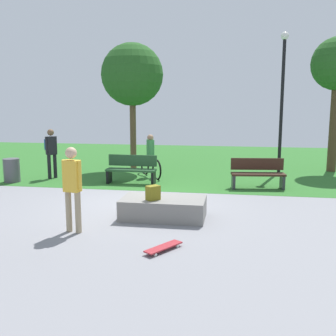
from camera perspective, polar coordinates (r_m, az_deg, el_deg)
The scene contains 13 objects.
ground_plane at distance 10.36m, azimuth -4.27°, elevation -5.03°, with size 28.00×28.00×0.00m, color gray.
grass_lawn at distance 17.78m, azimuth 1.60°, elevation 1.09°, with size 26.60×12.64×0.01m, color #2D6B28.
concrete_ledge at distance 8.96m, azimuth -0.66°, elevation -5.80°, with size 1.88×1.05×0.46m, color gray.
backpack_on_ledge at distance 8.72m, azimuth -2.18°, elevation -3.60°, with size 0.28×0.20×0.32m, color olive.
skater_performing_trick at distance 8.04m, azimuth -13.69°, elevation -2.11°, with size 0.42×0.26×1.73m.
skateboard_by_ledge at distance 7.09m, azimuth -0.66°, elevation -11.37°, with size 0.61×0.78×0.08m.
park_bench_near_lamppost at distance 12.25m, azimuth 12.85°, elevation -0.68°, with size 1.65×0.66×0.91m.
park_bench_near_path at distance 12.74m, azimuth -5.30°, elevation -0.10°, with size 1.60×0.48×0.91m.
tree_young_birch at distance 15.33m, azimuth -5.19°, elevation 13.22°, with size 2.35×2.35×4.81m.
lamp_post at distance 15.06m, azimuth 16.21°, elevation 10.67°, with size 0.28×0.28×5.05m.
trash_bin at distance 13.91m, azimuth -21.68°, elevation -0.31°, with size 0.52×0.52×0.78m, color #4C4C51.
pedestrian_with_backpack at distance 14.06m, azimuth -16.57°, elevation 2.66°, with size 0.44×0.43×1.70m.
cyclist_on_bicycle at distance 13.86m, azimuth -2.55°, elevation 1.34°, with size 1.08×1.54×1.52m.
Camera 1 is at (2.41, -9.74, 2.58)m, focal length 42.13 mm.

